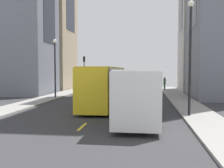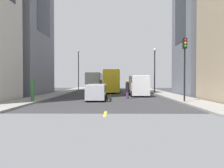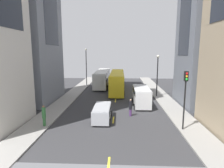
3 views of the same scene
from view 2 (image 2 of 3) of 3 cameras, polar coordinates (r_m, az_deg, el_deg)
The scene contains 18 objects.
ground_plane at distance 33.13m, azimuth -0.31°, elevation -2.39°, with size 41.85×41.85×0.00m, color #333335.
sidewalk_west at distance 34.10m, azimuth -13.16°, elevation -2.20°, with size 2.69×44.00×0.15m, color gray.
sidewalk_east at distance 33.86m, azimuth 12.64°, elevation -2.22°, with size 2.69×44.00×0.15m, color gray.
lane_stripe_0 at distance 12.24m, azimuth -1.91°, elevation -8.26°, with size 0.16×2.00×0.01m, color yellow.
lane_stripe_1 at distance 20.56m, azimuth -0.87°, elevation -4.48°, with size 0.16×2.00×0.01m, color yellow.
lane_stripe_2 at distance 28.94m, azimuth -0.44°, elevation -2.88°, with size 0.16×2.00×0.01m, color yellow.
lane_stripe_3 at distance 37.32m, azimuth -0.20°, elevation -2.00°, with size 0.16×2.00×0.01m, color yellow.
lane_stripe_4 at distance 45.71m, azimuth -0.05°, elevation -1.44°, with size 0.16×2.00×0.01m, color yellow.
lane_stripe_5 at distance 54.10m, azimuth 0.05°, elevation -1.05°, with size 0.16×2.00×0.01m, color yellow.
city_bus_white at distance 41.59m, azimuth -4.54°, elevation 1.07°, with size 2.80×12.84×3.35m.
streetcar_yellow at distance 36.22m, azimuth -0.05°, elevation 1.26°, with size 2.70×13.52×3.59m.
delivery_van_white at distance 26.41m, azimuth 7.34°, elevation 0.01°, with size 2.25×5.46×2.58m.
car_silver_0 at distance 20.46m, azimuth -4.31°, elevation -1.89°, with size 1.93×4.24×1.59m.
pedestrian_waiting_curb at distance 19.56m, azimuth -21.13°, elevation -1.21°, with size 0.37×0.37×2.06m.
pedestrian_walking_far at distance 21.94m, azimuth 4.25°, elevation -1.37°, with size 0.37×0.37×2.01m.
traffic_light_near_corner at distance 19.02m, azimuth 19.48°, elevation 7.02°, with size 0.32×0.44×5.48m.
streetlamp_near at distance 42.50m, azimuth -9.27°, elevation 5.03°, with size 0.44×0.44×7.96m.
streetlamp_far at distance 32.33m, azimuth 11.72°, elevation 5.11°, with size 0.44×0.44×6.72m.
Camera 2 is at (0.53, -33.06, 1.98)m, focal length 33.05 mm.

